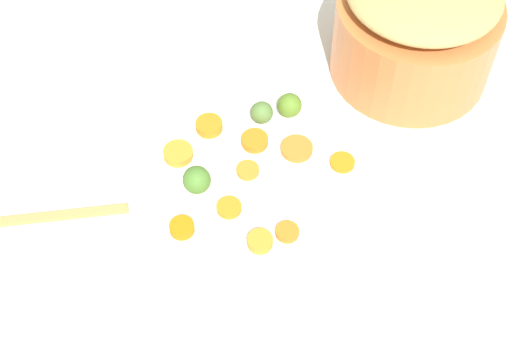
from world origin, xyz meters
TOP-DOWN VIEW (x-y plane):
  - tabletop at (0.00, 0.00)m, footprint 2.40×2.40m
  - serving_bowl_carrots at (0.03, 0.02)m, footprint 0.28×0.28m
  - metal_pot at (-0.01, -0.34)m, footprint 0.24×0.24m
  - carrot_slice_0 at (0.05, -0.02)m, footprint 0.04×0.04m
  - carrot_slice_1 at (-0.03, 0.09)m, footprint 0.04×0.04m
  - carrot_slice_2 at (0.04, 0.02)m, footprint 0.03×0.03m
  - carrot_slice_3 at (0.02, 0.07)m, footprint 0.03×0.03m
  - carrot_slice_4 at (-0.05, -0.06)m, footprint 0.04×0.04m
  - carrot_slice_5 at (0.01, -0.04)m, footprint 0.04×0.04m
  - carrot_slice_6 at (0.05, 0.13)m, footprint 0.04×0.04m
  - carrot_slice_7 at (0.12, 0.05)m, footprint 0.05×0.05m
  - carrot_slice_8 at (0.12, -0.01)m, footprint 0.04×0.04m
  - carrot_slice_9 at (-0.05, 0.07)m, footprint 0.04×0.04m
  - brussels_sprout_0 at (0.07, 0.07)m, footprint 0.03×0.03m
  - brussels_sprout_1 at (0.07, -0.06)m, footprint 0.03×0.03m
  - brussels_sprout_2 at (0.05, -0.09)m, footprint 0.03×0.03m

SIDE VIEW (x-z plane):
  - tabletop at x=0.00m, z-range 0.00..0.02m
  - serving_bowl_carrots at x=0.03m, z-range 0.02..0.12m
  - metal_pot at x=-0.01m, z-range 0.02..0.15m
  - carrot_slice_4 at x=-0.05m, z-range 0.12..0.13m
  - carrot_slice_2 at x=0.04m, z-range 0.12..0.13m
  - carrot_slice_3 at x=0.02m, z-range 0.12..0.13m
  - carrot_slice_9 at x=-0.05m, z-range 0.12..0.13m
  - carrot_slice_5 at x=0.01m, z-range 0.12..0.13m
  - carrot_slice_7 at x=0.12m, z-range 0.12..0.13m
  - carrot_slice_0 at x=0.05m, z-range 0.12..0.13m
  - carrot_slice_6 at x=0.05m, z-range 0.12..0.13m
  - carrot_slice_1 at x=-0.03m, z-range 0.12..0.13m
  - carrot_slice_8 at x=0.12m, z-range 0.12..0.14m
  - brussels_sprout_1 at x=0.07m, z-range 0.12..0.15m
  - brussels_sprout_2 at x=0.05m, z-range 0.12..0.16m
  - brussels_sprout_0 at x=0.07m, z-range 0.12..0.16m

